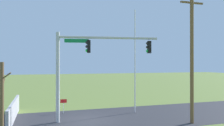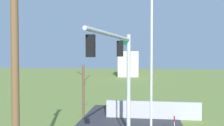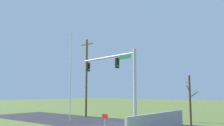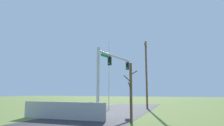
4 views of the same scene
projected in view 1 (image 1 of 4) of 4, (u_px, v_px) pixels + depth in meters
The scene contains 9 objects.
ground_plane at pixel (85, 120), 17.37m from camera, with size 160.00×160.00×0.00m, color olive.
road_surface at pixel (134, 117), 18.60m from camera, with size 28.00×8.00×0.01m, color #2D2D33.
sidewalk_corner at pixel (44, 123), 16.44m from camera, with size 6.00×6.00×0.01m, color #B7B5AD.
retaining_fence at pixel (14, 111), 17.49m from camera, with size 0.20×7.76×1.44m, color #A8A8AD.
signal_mast at pixel (86, 59), 17.06m from camera, with size 7.67×1.51×6.69m.
flagpole at pixel (135, 61), 20.18m from camera, with size 0.10×0.10×9.15m, color silver.
utility_pole at pixel (192, 57), 16.53m from camera, with size 1.90×0.26×9.40m.
bare_tree at pixel (2, 103), 11.89m from camera, with size 1.27×1.02×4.44m.
open_sign at pixel (64, 103), 19.90m from camera, with size 0.56×0.04×1.22m.
Camera 1 is at (3.40, 17.16, 4.34)m, focal length 36.36 mm.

